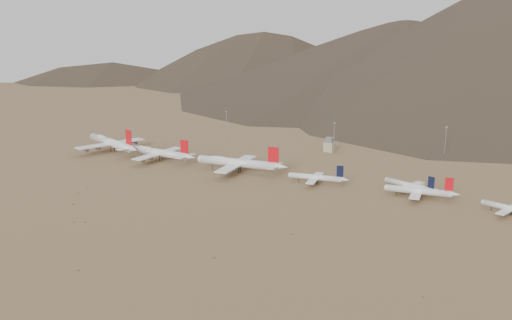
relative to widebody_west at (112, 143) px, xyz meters
The scene contains 14 objects.
ground 129.53m from the widebody_west, 11.47° to the right, with size 3000.00×3000.00×0.00m, color olive.
widebody_west is the anchor object (origin of this frame).
widebody_centre 55.27m from the widebody_west, ahead, with size 66.12×50.70×19.63m.
widebody_east 126.81m from the widebody_west, ahead, with size 71.10×55.30×21.21m.
narrowbody_a 188.74m from the widebody_west, ahead, with size 42.07×30.79×14.02m.
narrowbody_b 248.57m from the widebody_west, ahead, with size 39.62×29.56×13.62m.
narrowbody_c 257.24m from the widebody_west, ahead, with size 45.97×33.46×15.25m.
narrowbody_d 310.49m from the widebody_west, ahead, with size 36.68×27.14×12.41m.
control_tower 182.89m from the widebody_west, 31.03° to the left, with size 8.00×8.00×12.00m.
mast_far_west 89.15m from the widebody_west, 104.95° to the left, with size 2.00×0.60×25.70m.
mast_west 109.01m from the widebody_west, 61.17° to the left, with size 2.00×0.60×25.70m.
mast_centre 185.72m from the widebody_west, 29.23° to the left, with size 2.00×0.60×25.70m.
mast_east 272.94m from the widebody_west, 25.84° to the left, with size 2.00×0.60×25.70m.
desert_scrub 145.71m from the widebody_west, 62.69° to the right, with size 410.93×159.98×0.85m.
Camera 1 is at (214.11, -314.37, 108.35)m, focal length 40.00 mm.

